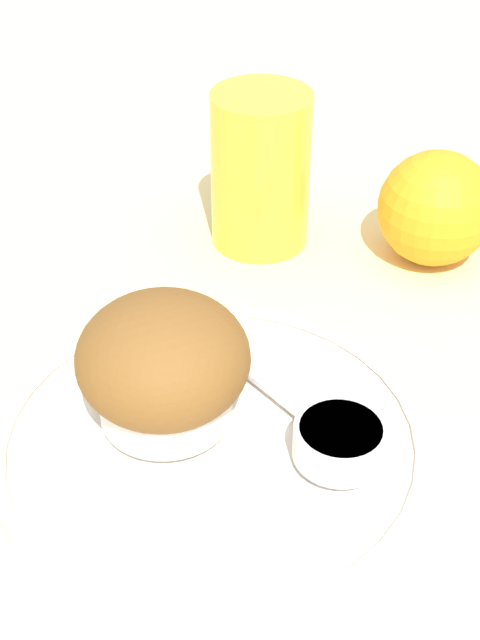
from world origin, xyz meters
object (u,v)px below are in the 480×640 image
object	(u,v)px
butter_knife	(254,371)
orange_fruit	(436,208)
juice_glass	(260,170)
muffin	(164,366)

from	to	relation	value
butter_knife	orange_fruit	bearing A→B (deg)	100.34
orange_fruit	juice_glass	size ratio (longest dim) A/B	0.71
orange_fruit	juice_glass	xyz separation A→B (m)	(-0.13, -0.04, 0.02)
orange_fruit	juice_glass	distance (m)	0.13
muffin	orange_fruit	bearing A→B (deg)	75.66
muffin	orange_fruit	size ratio (longest dim) A/B	1.13
butter_knife	orange_fruit	xyz separation A→B (m)	(0.04, 0.20, 0.02)
muffin	butter_knife	distance (m)	0.07
muffin	juice_glass	xyz separation A→B (m)	(-0.06, 0.22, 0.00)
muffin	juice_glass	bearing A→B (deg)	104.87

